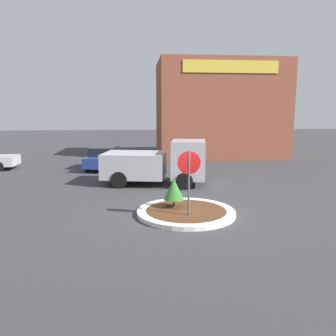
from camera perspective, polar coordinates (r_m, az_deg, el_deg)
ground_plane at (r=12.10m, az=3.14°, el=-8.05°), size 120.00×120.00×0.00m
traffic_island at (r=12.07m, az=3.15°, el=-7.69°), size 3.58×3.58×0.16m
stop_sign at (r=11.15m, az=3.65°, el=-0.61°), size 0.80×0.07×2.41m
island_shrub at (r=12.21m, az=1.01°, el=-3.71°), size 0.76×0.76×1.09m
utility_truck at (r=16.87m, az=-1.80°, el=0.89°), size 5.53×3.24×2.27m
storefront_building at (r=28.23m, az=8.96°, el=9.99°), size 10.25×6.07×7.81m
parked_sedan_blue at (r=22.12m, az=-10.95°, el=1.81°), size 2.45×4.50×1.45m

